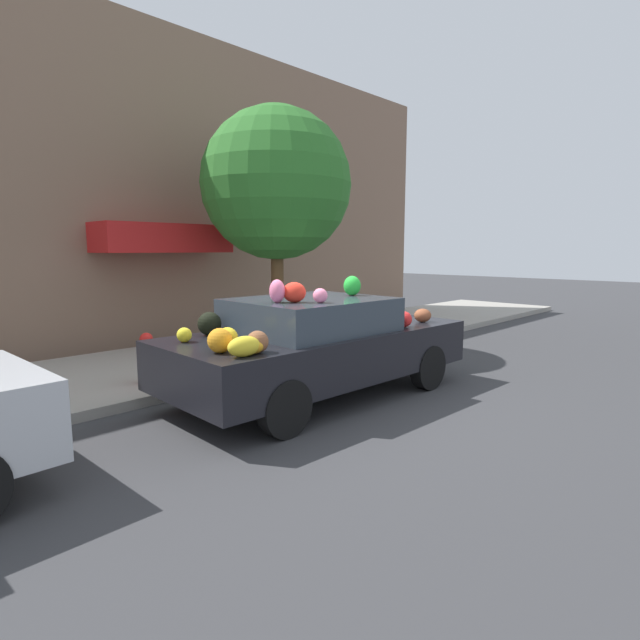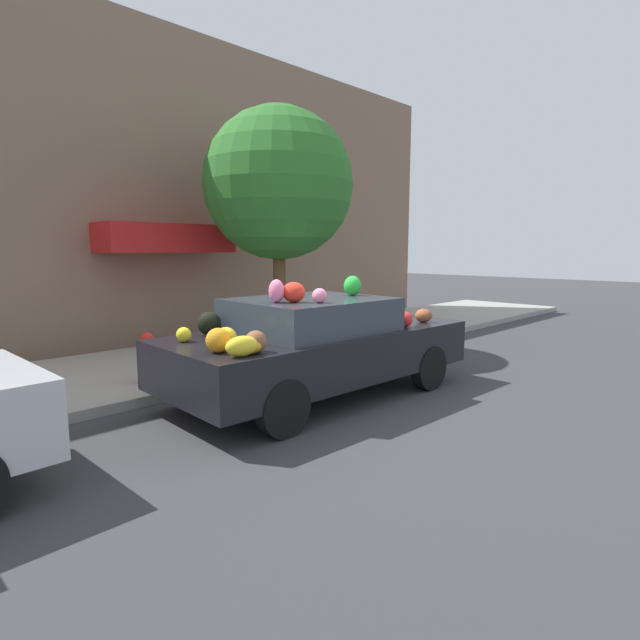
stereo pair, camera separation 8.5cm
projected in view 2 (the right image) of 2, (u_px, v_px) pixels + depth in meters
name	position (u px, v px, depth m)	size (l,w,h in m)	color
ground_plane	(314.00, 394.00, 6.83)	(60.00, 60.00, 0.00)	#38383A
sidewalk_curb	(206.00, 359.00, 8.71)	(24.00, 3.20, 0.13)	#9E998E
building_facade	(140.00, 188.00, 9.84)	(18.00, 1.20, 6.40)	#846651
street_tree	(278.00, 185.00, 9.31)	(2.81, 2.81, 4.44)	brown
fire_hydrant	(148.00, 358.00, 6.89)	(0.20, 0.20, 0.70)	red
art_car	(317.00, 344.00, 6.62)	(4.30, 1.95, 1.61)	black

